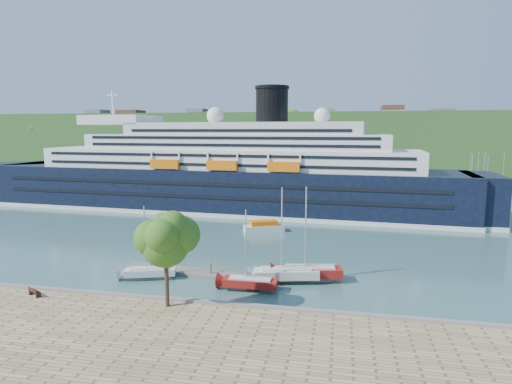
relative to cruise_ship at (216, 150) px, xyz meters
The scene contains 12 objects.
ground 54.26m from the cruise_ship, 79.42° to the right, with size 400.00×400.00×0.00m, color #325A58.
far_hillside 93.78m from the cruise_ship, 84.09° to the left, with size 400.00×50.00×24.00m, color #385D25.
quay_coping 54.18m from the cruise_ship, 79.46° to the right, with size 220.00×0.50×0.30m, color slate.
cruise_ship is the anchor object (origin of this frame).
park_bench 54.88m from the cruise_ship, 93.12° to the right, with size 1.58×0.65×1.02m, color #421F13, non-canonical shape.
promenade_tree 54.85m from the cruise_ship, 78.27° to the right, with size 5.99×5.99×9.92m, color #356119, non-canonical shape.
floating_pontoon 44.52m from the cruise_ship, 76.93° to the right, with size 18.58×2.27×0.41m, color slate, non-canonical shape.
sailboat_white_near 45.20m from the cruise_ship, 83.57° to the right, with size 6.47×1.80×8.36m, color silver, non-canonical shape.
sailboat_red 49.31m from the cruise_ship, 69.07° to the right, with size 6.64×1.84×8.58m, color maroon, non-canonical shape.
sailboat_white_far 47.68m from the cruise_ship, 63.63° to the right, with size 8.18×2.27×10.57m, color silver, non-canonical shape.
tender_launch 25.87m from the cruise_ship, 52.45° to the right, with size 6.98×2.39×1.93m, color orange, non-canonical shape.
sailboat_extra 47.91m from the cruise_ship, 60.16° to the right, with size 8.19×2.28×10.58m, color maroon, non-canonical shape.
Camera 1 is at (17.16, -37.41, 17.46)m, focal length 30.00 mm.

